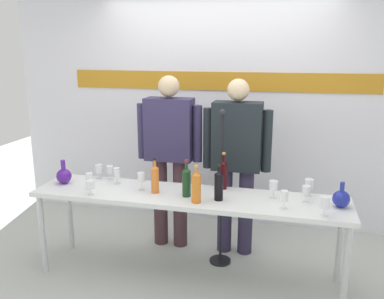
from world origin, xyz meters
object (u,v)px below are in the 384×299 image
object	(u,v)px
wine_glass_right_1	(309,184)
wine_glass_left_3	(117,173)
wine_glass_left_1	(99,169)
wine_bottle_2	(155,178)
wine_bottle_3	(219,185)
wine_glass_left_4	(90,185)
presenter_left	(170,150)
decanter_blue_right	(341,198)
wine_glass_right_4	(284,196)
wine_bottle_0	(196,186)
wine_glass_right_0	(325,203)
display_table	(188,201)
wine_bottle_1	(187,181)
decanter_blue_left	(64,175)
wine_glass_right_2	(273,185)
wine_glass_right_3	(306,190)
microphone_stand	(221,214)
wine_glass_left_2	(141,177)
presenter_right	(237,156)
wine_bottle_4	(223,174)
wine_glass_left_5	(110,170)
wine_glass_left_0	(89,177)

from	to	relation	value
wine_glass_right_1	wine_glass_left_3	bearing A→B (deg)	-177.08
wine_glass_left_1	wine_bottle_2	bearing A→B (deg)	-20.88
wine_bottle_3	wine_glass_left_4	size ratio (longest dim) A/B	2.41
presenter_left	wine_glass_right_1	world-z (taller)	presenter_left
decanter_blue_right	wine_glass_left_4	bearing A→B (deg)	-173.83
wine_glass_right_1	wine_glass_right_4	world-z (taller)	wine_glass_right_1
wine_bottle_0	wine_glass_right_0	world-z (taller)	wine_bottle_0
wine_glass_left_4	wine_glass_left_3	bearing A→B (deg)	73.69
display_table	wine_bottle_0	xyz separation A→B (m)	(0.11, -0.16, 0.20)
wine_glass_left_1	wine_glass_right_1	distance (m)	1.90
wine_bottle_1	wine_glass_right_4	distance (m)	0.79
wine_bottle_3	wine_glass_left_1	xyz separation A→B (m)	(-1.19, 0.28, -0.04)
decanter_blue_left	wine_glass_left_1	distance (m)	0.32
wine_glass_right_2	wine_glass_right_3	bearing A→B (deg)	-5.83
wine_glass_right_2	display_table	bearing A→B (deg)	-173.09
wine_glass_left_1	wine_glass_left_4	world-z (taller)	wine_glass_left_1
display_table	decanter_blue_left	bearing A→B (deg)	179.23
wine_glass_right_0	microphone_stand	xyz separation A→B (m)	(-0.85, 0.51, -0.38)
wine_glass_right_0	wine_glass_right_3	bearing A→B (deg)	116.81
wine_glass_left_1	wine_glass_left_4	xyz separation A→B (m)	(0.13, -0.42, -0.01)
wine_glass_left_2	wine_glass_left_3	world-z (taller)	wine_glass_left_2
wine_bottle_0	wine_glass_right_4	world-z (taller)	wine_bottle_0
wine_glass_right_1	wine_bottle_3	bearing A→B (deg)	-159.16
decanter_blue_left	wine_glass_right_4	xyz separation A→B (m)	(1.96, -0.14, 0.02)
presenter_right	wine_glass_right_3	bearing A→B (deg)	-38.79
decanter_blue_right	wine_bottle_4	xyz separation A→B (m)	(-0.96, 0.21, 0.07)
decanter_blue_left	presenter_right	xyz separation A→B (m)	(1.49, 0.55, 0.14)
wine_glass_left_5	wine_glass_right_3	distance (m)	1.77
wine_glass_left_0	wine_glass_left_2	bearing A→B (deg)	9.98
decanter_blue_right	wine_glass_right_3	size ratio (longest dim) A/B	1.47
wine_bottle_3	wine_glass_right_1	bearing A→B (deg)	20.84
wine_glass_left_0	wine_glass_left_3	size ratio (longest dim) A/B	0.96
wine_bottle_3	wine_glass_left_2	bearing A→B (deg)	173.94
wine_bottle_1	wine_glass_left_0	world-z (taller)	wine_bottle_1
wine_bottle_0	wine_glass_right_2	bearing A→B (deg)	22.28
wine_glass_right_1	wine_bottle_1	bearing A→B (deg)	-165.80
wine_bottle_1	wine_glass_right_1	xyz separation A→B (m)	(0.98, 0.25, -0.03)
decanter_blue_left	wine_bottle_2	world-z (taller)	wine_bottle_2
wine_bottle_0	wine_bottle_4	bearing A→B (deg)	67.96
wine_bottle_4	wine_glass_left_0	size ratio (longest dim) A/B	2.28
decanter_blue_left	presenter_right	distance (m)	1.60
wine_glass_right_2	wine_glass_right_4	xyz separation A→B (m)	(0.09, -0.21, -0.01)
wine_bottle_0	wine_glass_right_4	distance (m)	0.68
wine_bottle_4	wine_glass_right_1	size ratio (longest dim) A/B	2.21
display_table	wine_glass_right_0	size ratio (longest dim) A/B	18.00
wine_glass_left_2	wine_bottle_0	bearing A→B (deg)	-17.74
decanter_blue_right	wine_bottle_4	distance (m)	0.98
wine_glass_left_3	wine_glass_right_3	bearing A→B (deg)	-2.24
presenter_right	wine_bottle_3	world-z (taller)	presenter_right
wine_bottle_2	wine_glass_right_4	distance (m)	1.08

